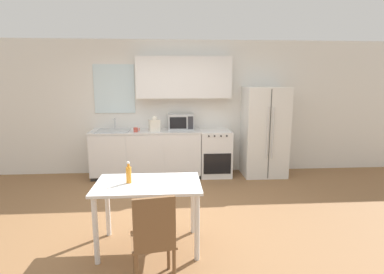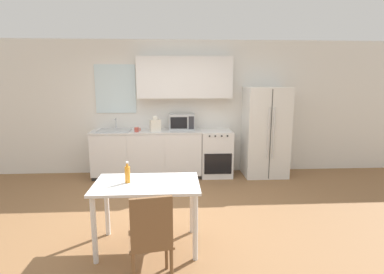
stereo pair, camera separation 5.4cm
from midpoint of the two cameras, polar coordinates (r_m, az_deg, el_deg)
ground_plane at (r=4.39m, az=-4.80°, el=-15.03°), size 12.00×12.00×0.00m
wall_back at (r=6.15m, az=-4.31°, el=6.67°), size 12.00×0.38×2.70m
kitchen_counter at (r=6.03m, az=-8.89°, el=-3.13°), size 2.14×0.64×0.94m
oven_range at (r=6.08m, az=4.18°, el=-3.08°), size 0.61×0.63×0.92m
refrigerator at (r=6.17m, az=13.36°, el=0.97°), size 0.84×0.72×1.78m
kitchen_sink at (r=6.03m, az=-14.97°, el=1.27°), size 0.62×0.46×0.23m
microwave at (r=6.00m, az=-2.38°, el=2.93°), size 0.50×0.35×0.31m
coffee_mug at (r=5.80m, az=-10.86°, el=1.38°), size 0.12×0.08×0.09m
grocery_bag_0 at (r=5.80m, az=-7.45°, el=2.37°), size 0.23×0.21×0.31m
dining_table at (r=3.47m, az=-8.77°, el=-10.50°), size 1.17×0.72×0.77m
dining_chair_near at (r=2.85m, az=-7.86°, el=-18.10°), size 0.46×0.46×0.93m
drink_bottle at (r=3.44m, az=-12.40°, el=-6.95°), size 0.06×0.06×0.24m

